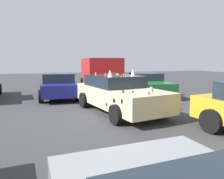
{
  "coord_description": "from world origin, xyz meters",
  "views": [
    {
      "loc": [
        -7.51,
        2.88,
        1.96
      ],
      "look_at": [
        0.0,
        0.3,
        0.9
      ],
      "focal_mm": 33.49,
      "sensor_mm": 36.0,
      "label": 1
    }
  ],
  "objects_px": {
    "art_car_decorated": "(118,93)",
    "parked_sedan_row_back_far": "(58,85)",
    "parked_van_behind_right": "(99,72)",
    "parked_sedan_behind_left": "(147,84)"
  },
  "relations": [
    {
      "from": "parked_van_behind_right",
      "to": "parked_sedan_behind_left",
      "type": "xyz_separation_m",
      "value": [
        -3.38,
        -1.92,
        -0.56
      ]
    },
    {
      "from": "parked_sedan_row_back_far",
      "to": "parked_sedan_behind_left",
      "type": "distance_m",
      "value": 5.01
    },
    {
      "from": "parked_van_behind_right",
      "to": "art_car_decorated",
      "type": "bearing_deg",
      "value": -3.74
    },
    {
      "from": "parked_van_behind_right",
      "to": "parked_sedan_row_back_far",
      "type": "distance_m",
      "value": 4.0
    },
    {
      "from": "parked_van_behind_right",
      "to": "parked_sedan_row_back_far",
      "type": "bearing_deg",
      "value": -44.19
    },
    {
      "from": "art_car_decorated",
      "to": "parked_van_behind_right",
      "type": "height_order",
      "value": "parked_van_behind_right"
    },
    {
      "from": "art_car_decorated",
      "to": "parked_sedan_row_back_far",
      "type": "relative_size",
      "value": 1.2
    },
    {
      "from": "parked_sedan_row_back_far",
      "to": "parked_sedan_behind_left",
      "type": "relative_size",
      "value": 0.92
    },
    {
      "from": "art_car_decorated",
      "to": "parked_sedan_row_back_far",
      "type": "bearing_deg",
      "value": -162.99
    },
    {
      "from": "parked_van_behind_right",
      "to": "parked_sedan_behind_left",
      "type": "bearing_deg",
      "value": 35.03
    }
  ]
}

